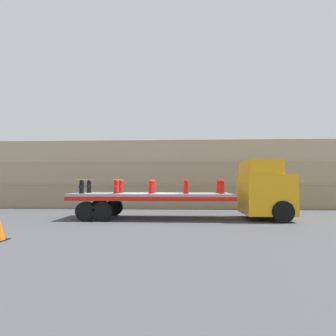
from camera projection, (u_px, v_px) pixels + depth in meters
name	position (u px, v px, depth m)	size (l,w,h in m)	color
ground_plane	(152.00, 219.00, 13.72)	(120.00, 120.00, 0.00)	#474749
rock_cliff	(161.00, 175.00, 20.30)	(60.00, 3.30, 4.98)	gray
truck_cab	(266.00, 190.00, 13.53)	(2.32, 2.73, 3.00)	orange
flatbed_trailer	(138.00, 199.00, 13.81)	(8.35, 2.56, 1.32)	gray
fire_hydrant_black_near_0	(82.00, 187.00, 13.44)	(0.29, 0.54, 0.72)	black
fire_hydrant_black_far_0	(89.00, 186.00, 14.52)	(0.29, 0.54, 0.72)	black
fire_hydrant_red_near_1	(116.00, 187.00, 13.36)	(0.29, 0.54, 0.72)	red
fire_hydrant_red_far_1	(121.00, 187.00, 14.44)	(0.29, 0.54, 0.72)	red
fire_hydrant_red_near_2	(151.00, 187.00, 13.27)	(0.29, 0.54, 0.72)	red
fire_hydrant_red_far_2	(153.00, 187.00, 14.35)	(0.29, 0.54, 0.72)	red
fire_hydrant_red_near_3	(186.00, 187.00, 13.19)	(0.29, 0.54, 0.72)	red
fire_hydrant_red_far_3	(186.00, 187.00, 14.27)	(0.29, 0.54, 0.72)	red
fire_hydrant_red_near_4	(222.00, 187.00, 13.11)	(0.29, 0.54, 0.72)	red
fire_hydrant_red_far_4	(219.00, 187.00, 14.19)	(0.29, 0.54, 0.72)	red
cargo_strap_rear	(86.00, 180.00, 14.00)	(0.05, 2.66, 0.01)	yellow
cargo_strap_middle	(119.00, 180.00, 13.92)	(0.05, 2.66, 0.01)	yellow
cargo_strap_front	(186.00, 180.00, 13.75)	(0.05, 2.66, 0.01)	yellow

